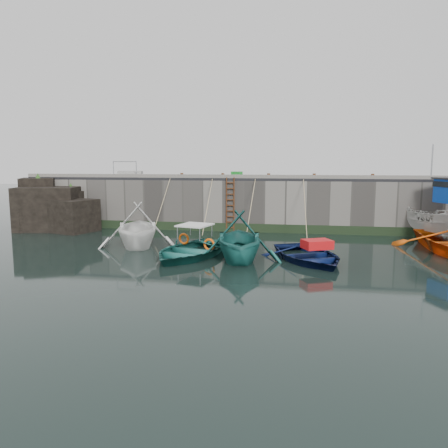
% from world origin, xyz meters
% --- Properties ---
extents(ground, '(120.00, 120.00, 0.00)m').
position_xyz_m(ground, '(0.00, 0.00, 0.00)').
color(ground, black).
rests_on(ground, ground).
extents(quay_back, '(30.00, 5.00, 3.00)m').
position_xyz_m(quay_back, '(0.00, 12.50, 1.50)').
color(quay_back, slate).
rests_on(quay_back, ground).
extents(road_back, '(30.00, 5.00, 0.16)m').
position_xyz_m(road_back, '(0.00, 12.50, 3.08)').
color(road_back, black).
rests_on(road_back, quay_back).
extents(kerb_back, '(30.00, 0.30, 0.20)m').
position_xyz_m(kerb_back, '(0.00, 10.15, 3.26)').
color(kerb_back, slate).
rests_on(kerb_back, road_back).
extents(algae_back, '(30.00, 0.08, 0.50)m').
position_xyz_m(algae_back, '(0.00, 9.96, 0.25)').
color(algae_back, black).
rests_on(algae_back, ground).
extents(rock_outcrop, '(5.85, 4.24, 3.41)m').
position_xyz_m(rock_outcrop, '(-12.92, 9.11, 1.26)').
color(rock_outcrop, black).
rests_on(rock_outcrop, ground).
extents(ladder, '(0.51, 0.08, 3.20)m').
position_xyz_m(ladder, '(-2.00, 9.91, 1.59)').
color(ladder, '#3F1E0F').
rests_on(ladder, ground).
extents(boat_near_white, '(5.30, 5.72, 2.48)m').
position_xyz_m(boat_near_white, '(-5.76, 4.75, 0.00)').
color(boat_near_white, white).
rests_on(boat_near_white, ground).
extents(boat_near_white_rope, '(0.04, 3.79, 3.10)m').
position_xyz_m(boat_near_white_rope, '(-5.76, 8.62, 0.00)').
color(boat_near_white_rope, tan).
rests_on(boat_near_white_rope, ground).
extents(boat_near_blue, '(4.67, 5.70, 1.03)m').
position_xyz_m(boat_near_blue, '(-2.68, 2.91, 0.00)').
color(boat_near_blue, '#1B6159').
rests_on(boat_near_blue, ground).
extents(boat_near_blue_rope, '(0.04, 5.27, 3.10)m').
position_xyz_m(boat_near_blue_rope, '(-2.68, 7.71, 0.00)').
color(boat_near_blue_rope, tan).
rests_on(boat_near_blue_rope, ground).
extents(boat_near_blacktrim, '(4.56, 5.08, 2.39)m').
position_xyz_m(boat_near_blacktrim, '(-0.48, 2.64, 0.00)').
color(boat_near_blacktrim, '#1B5E58').
rests_on(boat_near_blacktrim, ground).
extents(boat_near_blacktrim_rope, '(0.04, 5.51, 3.10)m').
position_xyz_m(boat_near_blacktrim_rope, '(-0.48, 7.57, 0.00)').
color(boat_near_blacktrim_rope, tan).
rests_on(boat_near_blacktrim_rope, ground).
extents(boat_near_navy, '(4.93, 5.59, 0.96)m').
position_xyz_m(boat_near_navy, '(2.40, 2.95, 0.00)').
color(boat_near_navy, '#0A153F').
rests_on(boat_near_navy, ground).
extents(boat_near_navy_rope, '(0.04, 5.24, 3.10)m').
position_xyz_m(boat_near_navy_rope, '(2.40, 7.73, 0.00)').
color(boat_near_navy_rope, tan).
rests_on(boat_near_navy_rope, ground).
extents(boat_far_white, '(4.63, 6.57, 5.38)m').
position_xyz_m(boat_far_white, '(9.52, 8.91, 1.01)').
color(boat_far_white, silver).
rests_on(boat_far_white, ground).
extents(fish_crate, '(0.73, 0.65, 0.33)m').
position_xyz_m(fish_crate, '(-1.97, 12.40, 3.32)').
color(fish_crate, '#1A9028').
rests_on(fish_crate, road_back).
extents(railing, '(1.60, 1.05, 1.00)m').
position_xyz_m(railing, '(-8.75, 11.25, 3.36)').
color(railing, '#A5A8AD').
rests_on(railing, road_back).
extents(bollard_a, '(0.18, 0.18, 0.28)m').
position_xyz_m(bollard_a, '(-5.00, 10.25, 3.30)').
color(bollard_a, '#3F1E0F').
rests_on(bollard_a, road_back).
extents(bollard_b, '(0.18, 0.18, 0.28)m').
position_xyz_m(bollard_b, '(-2.50, 10.25, 3.30)').
color(bollard_b, '#3F1E0F').
rests_on(bollard_b, road_back).
extents(bollard_c, '(0.18, 0.18, 0.28)m').
position_xyz_m(bollard_c, '(0.20, 10.25, 3.30)').
color(bollard_c, '#3F1E0F').
rests_on(bollard_c, road_back).
extents(bollard_d, '(0.18, 0.18, 0.28)m').
position_xyz_m(bollard_d, '(2.80, 10.25, 3.30)').
color(bollard_d, '#3F1E0F').
rests_on(bollard_d, road_back).
extents(bollard_e, '(0.18, 0.18, 0.28)m').
position_xyz_m(bollard_e, '(6.00, 10.25, 3.30)').
color(bollard_e, '#3F1E0F').
rests_on(bollard_e, road_back).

